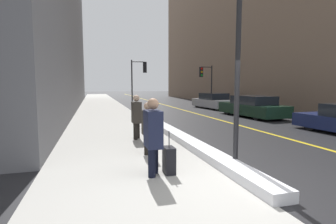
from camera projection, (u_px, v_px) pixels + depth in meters
ground_plane at (244, 185)px, 5.13m from camera, size 160.00×160.00×0.00m
sidewalk_slab at (105, 112)px, 18.92m from camera, size 4.00×80.00×0.01m
road_centre_stripe at (183, 110)px, 20.57m from camera, size 0.16×80.00×0.00m
snow_bank_curb at (170, 131)px, 10.56m from camera, size 0.50×13.28×0.22m
building_facade_left at (38, 22)px, 21.60m from camera, size 6.00×36.00×14.32m
lamp_post at (239, 31)px, 5.89m from camera, size 0.28×0.28×5.30m
traffic_light_near at (140, 73)px, 22.10m from camera, size 1.31×0.33×4.05m
traffic_light_far at (205, 77)px, 23.64m from camera, size 1.31×0.39×3.72m
pedestrian_nearside at (153, 133)px, 5.55m from camera, size 0.32×0.54×1.67m
pedestrian_with_shoulder_bag at (148, 126)px, 7.35m from camera, size 0.28×0.69×1.47m
pedestrian_in_glasses at (136, 115)px, 9.36m from camera, size 0.30×0.52×1.60m
parked_car_dark_green at (252, 107)px, 16.14m from camera, size 2.14×4.91×1.30m
parked_car_silver at (213, 101)px, 21.90m from camera, size 2.20×4.38×1.29m
rolling_suitcase at (169, 160)px, 5.72m from camera, size 0.22×0.36×0.95m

